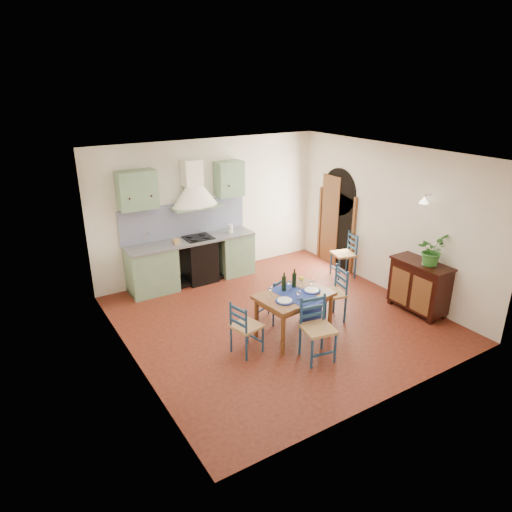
# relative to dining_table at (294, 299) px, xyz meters

# --- Properties ---
(floor) EXTENTS (5.00, 5.00, 0.00)m
(floor) POSITION_rel_dining_table_xyz_m (0.09, 0.57, -0.65)
(floor) COLOR #48150F
(floor) RESTS_ON ground
(back_wall) EXTENTS (5.00, 0.96, 2.80)m
(back_wall) POSITION_rel_dining_table_xyz_m (-0.37, 2.86, 0.40)
(back_wall) COLOR white
(back_wall) RESTS_ON ground
(right_wall) EXTENTS (0.26, 5.00, 2.80)m
(right_wall) POSITION_rel_dining_table_xyz_m (2.59, 0.85, 0.69)
(right_wall) COLOR white
(right_wall) RESTS_ON ground
(left_wall) EXTENTS (0.04, 5.00, 2.80)m
(left_wall) POSITION_rel_dining_table_xyz_m (-2.41, 0.57, 0.75)
(left_wall) COLOR white
(left_wall) RESTS_ON ground
(ceiling) EXTENTS (5.00, 5.00, 0.01)m
(ceiling) POSITION_rel_dining_table_xyz_m (0.09, 0.57, 2.16)
(ceiling) COLOR silver
(ceiling) RESTS_ON back_wall
(dining_table) EXTENTS (1.23, 0.95, 1.05)m
(dining_table) POSITION_rel_dining_table_xyz_m (0.00, 0.00, 0.00)
(dining_table) COLOR brown
(dining_table) RESTS_ON ground
(chair_near) EXTENTS (0.51, 0.51, 0.95)m
(chair_near) POSITION_rel_dining_table_xyz_m (-0.09, -0.69, -0.16)
(chair_near) COLOR navy
(chair_near) RESTS_ON ground
(chair_far) EXTENTS (0.48, 0.48, 0.79)m
(chair_far) POSITION_rel_dining_table_xyz_m (-0.02, 0.59, -0.24)
(chair_far) COLOR navy
(chair_far) RESTS_ON ground
(chair_left) EXTENTS (0.47, 0.47, 0.84)m
(chair_left) POSITION_rel_dining_table_xyz_m (-0.92, -0.03, -0.21)
(chair_left) COLOR navy
(chair_left) RESTS_ON ground
(chair_right) EXTENTS (0.52, 0.52, 0.94)m
(chair_right) POSITION_rel_dining_table_xyz_m (0.87, 0.09, -0.16)
(chair_right) COLOR navy
(chair_right) RESTS_ON ground
(chair_spare) EXTENTS (0.53, 0.53, 0.93)m
(chair_spare) POSITION_rel_dining_table_xyz_m (2.33, 1.38, -0.17)
(chair_spare) COLOR navy
(chair_spare) RESTS_ON ground
(sideboard) EXTENTS (0.50, 1.05, 0.94)m
(sideboard) POSITION_rel_dining_table_xyz_m (2.35, -0.48, -0.14)
(sideboard) COLOR black
(sideboard) RESTS_ON ground
(potted_plant) EXTENTS (0.59, 0.55, 0.53)m
(potted_plant) POSITION_rel_dining_table_xyz_m (2.36, -0.62, 0.55)
(potted_plant) COLOR #2F7129
(potted_plant) RESTS_ON sideboard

